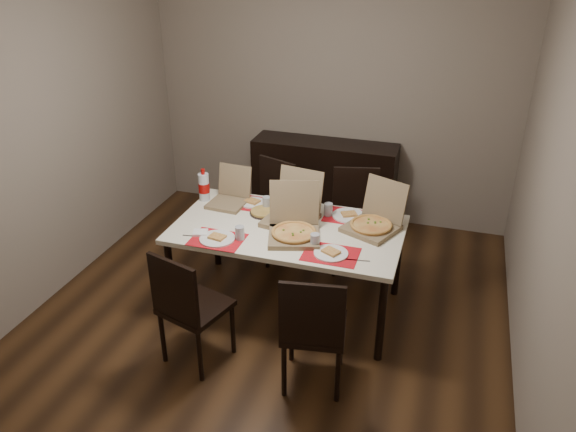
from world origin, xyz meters
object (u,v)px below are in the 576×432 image
at_px(dining_table, 288,235).
at_px(chair_near_left, 188,305).
at_px(pizza_box_center, 294,229).
at_px(chair_far_right, 355,215).
at_px(soda_bottle, 204,187).
at_px(dip_bowl, 309,221).
at_px(sideboard, 324,183).
at_px(chair_near_right, 313,328).
at_px(chair_far_left, 270,204).

bearing_deg(dining_table, chair_near_left, -117.34).
bearing_deg(pizza_box_center, chair_far_right, 73.16).
bearing_deg(soda_bottle, chair_near_left, -71.35).
height_order(dip_bowl, soda_bottle, soda_bottle).
bearing_deg(sideboard, pizza_box_center, -83.65).
bearing_deg(pizza_box_center, chair_near_right, -64.07).
bearing_deg(chair_far_left, pizza_box_center, -60.76).
xyz_separation_m(sideboard, dip_bowl, (0.25, -1.48, 0.32)).
xyz_separation_m(chair_near_left, chair_near_right, (0.90, 0.02, 0.00)).
xyz_separation_m(pizza_box_center, soda_bottle, (-0.93, 0.40, 0.06)).
relative_size(chair_near_right, chair_far_right, 1.00).
xyz_separation_m(dining_table, chair_far_left, (-0.44, 0.82, -0.17)).
bearing_deg(pizza_box_center, chair_near_left, -125.67).
distance_m(chair_far_right, dip_bowl, 0.80).
distance_m(chair_near_left, pizza_box_center, 0.98).
relative_size(sideboard, soda_bottle, 5.21).
xyz_separation_m(chair_near_right, soda_bottle, (-1.29, 1.13, 0.36)).
xyz_separation_m(chair_near_right, pizza_box_center, (-0.36, 0.74, 0.30)).
height_order(dining_table, chair_far_right, chair_far_right).
relative_size(dining_table, chair_near_right, 1.94).
xyz_separation_m(chair_near_right, chair_far_left, (-0.89, 1.68, 0.00)).
bearing_deg(chair_far_right, chair_far_left, -178.07).
bearing_deg(chair_near_left, sideboard, 82.02).
height_order(chair_far_left, dip_bowl, chair_far_left).
xyz_separation_m(dining_table, chair_near_right, (0.45, -0.86, -0.17)).
bearing_deg(pizza_box_center, dip_bowl, 78.65).
relative_size(chair_far_right, pizza_box_center, 1.80).
distance_m(dip_bowl, soda_bottle, 1.00).
height_order(sideboard, dining_table, sideboard).
distance_m(sideboard, dip_bowl, 1.53).
xyz_separation_m(chair_near_left, dip_bowl, (0.60, 1.02, 0.25)).
relative_size(dining_table, chair_near_left, 1.94).
bearing_deg(pizza_box_center, soda_bottle, 157.01).
bearing_deg(chair_far_right, dip_bowl, -108.76).
bearing_deg(chair_far_right, chair_near_right, -87.86).
distance_m(chair_near_left, chair_far_right, 1.92).
distance_m(chair_near_left, chair_far_left, 1.70).
bearing_deg(chair_near_left, chair_far_right, 64.16).
bearing_deg(chair_near_left, soda_bottle, 108.65).
bearing_deg(dip_bowl, chair_far_left, 130.27).
relative_size(sideboard, chair_near_left, 1.61).
distance_m(sideboard, chair_far_left, 0.86).
distance_m(chair_near_left, soda_bottle, 1.27).
relative_size(sideboard, dining_table, 0.83).
distance_m(dining_table, dip_bowl, 0.21).
height_order(sideboard, dip_bowl, sideboard).
relative_size(sideboard, pizza_box_center, 2.91).
bearing_deg(sideboard, chair_near_left, -97.98).
relative_size(chair_near_right, pizza_box_center, 1.80).
bearing_deg(soda_bottle, chair_far_left, 53.77).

